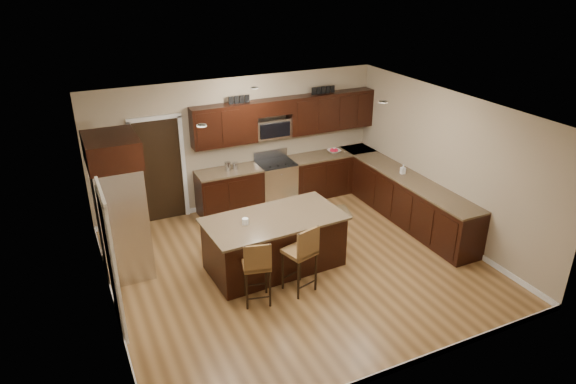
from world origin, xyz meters
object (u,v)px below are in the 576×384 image
stool_mid (302,252)px  refrigerator (120,205)px  range (276,182)px  island (274,244)px  stool_left (257,265)px

stool_mid → refrigerator: (-2.36, 1.80, 0.49)m
range → island: bearing=-114.5°
stool_left → stool_mid: size_ratio=0.94×
refrigerator → stool_mid: bearing=-37.3°
range → stool_mid: 3.28m
refrigerator → range: bearing=22.0°
island → stool_mid: (0.10, -0.85, 0.28)m
range → stool_left: bearing=-118.4°
island → stool_left: bearing=-130.9°
stool_left → stool_mid: bearing=13.3°
stool_mid → stool_left: bearing=164.0°
range → refrigerator: size_ratio=0.47×
stool_left → stool_mid: stool_mid is taller
stool_left → refrigerator: refrigerator is taller
island → refrigerator: refrigerator is taller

